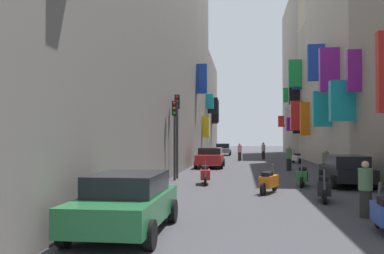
# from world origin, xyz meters

# --- Properties ---
(ground_plane) EXTENTS (140.00, 140.00, 0.00)m
(ground_plane) POSITION_xyz_m (0.00, 30.00, 0.00)
(ground_plane) COLOR #38383D
(building_left_near) EXTENTS (6.94, 35.29, 18.42)m
(building_left_near) POSITION_xyz_m (-8.00, 17.65, 9.21)
(building_left_near) COLOR slate
(building_left_near) RESTS_ON ground
(building_left_mid_a) EXTENTS (7.13, 8.28, 20.61)m
(building_left_mid_a) POSITION_xyz_m (-7.99, 39.44, 10.30)
(building_left_mid_a) COLOR slate
(building_left_mid_a) RESTS_ON ground
(building_left_mid_b) EXTENTS (6.91, 16.42, 12.44)m
(building_left_mid_b) POSITION_xyz_m (-7.99, 51.78, 6.22)
(building_left_mid_b) COLOR slate
(building_left_mid_b) RESTS_ON ground
(building_right_mid_b) EXTENTS (7.25, 16.49, 18.48)m
(building_right_mid_b) POSITION_xyz_m (7.99, 29.33, 9.22)
(building_right_mid_b) COLOR #BCB29E
(building_right_mid_b) RESTS_ON ground
(building_right_mid_c) EXTENTS (7.36, 4.88, 13.53)m
(building_right_mid_c) POSITION_xyz_m (7.95, 40.03, 6.76)
(building_right_mid_c) COLOR #BCB29E
(building_right_mid_c) RESTS_ON ground
(building_right_far) EXTENTS (6.95, 17.54, 20.39)m
(building_right_far) POSITION_xyz_m (7.99, 51.23, 10.19)
(building_right_far) COLOR #9E9384
(building_right_far) RESTS_ON ground
(parked_car_red) EXTENTS (2.00, 4.31, 1.44)m
(parked_car_red) POSITION_xyz_m (-3.49, 26.51, 0.76)
(parked_car_red) COLOR #B21E1E
(parked_car_red) RESTS_ON ground
(parked_car_grey) EXTENTS (1.95, 4.08, 1.44)m
(parked_car_grey) POSITION_xyz_m (-3.51, 47.21, 0.75)
(parked_car_grey) COLOR slate
(parked_car_grey) RESTS_ON ground
(parked_car_green) EXTENTS (1.93, 3.97, 1.36)m
(parked_car_green) POSITION_xyz_m (-3.84, 5.77, 0.73)
(parked_car_green) COLOR #236638
(parked_car_green) RESTS_ON ground
(parked_car_black) EXTENTS (1.84, 4.15, 1.39)m
(parked_car_black) POSITION_xyz_m (3.55, 15.92, 0.73)
(parked_car_black) COLOR black
(parked_car_black) RESTS_ON ground
(scooter_orange) EXTENTS (0.85, 1.89, 1.13)m
(scooter_orange) POSITION_xyz_m (-0.12, 12.97, 0.46)
(scooter_orange) COLOR orange
(scooter_orange) RESTS_ON ground
(scooter_red) EXTENTS (0.56, 1.94, 1.13)m
(scooter_red) POSITION_xyz_m (-2.90, 15.82, 0.46)
(scooter_red) COLOR red
(scooter_red) RESTS_ON ground
(scooter_white) EXTENTS (0.72, 1.82, 1.13)m
(scooter_white) POSITION_xyz_m (3.39, 31.94, 0.46)
(scooter_white) COLOR silver
(scooter_white) RESTS_ON ground
(scooter_green) EXTENTS (0.64, 1.75, 1.13)m
(scooter_green) POSITION_xyz_m (1.53, 15.47, 0.46)
(scooter_green) COLOR #287F3D
(scooter_green) RESTS_ON ground
(scooter_black) EXTENTS (0.59, 1.80, 1.13)m
(scooter_black) POSITION_xyz_m (1.63, 11.13, 0.46)
(scooter_black) COLOR black
(scooter_black) RESTS_ON ground
(pedestrian_crossing) EXTENTS (0.42, 0.42, 1.71)m
(pedestrian_crossing) POSITION_xyz_m (0.96, 38.17, 0.85)
(pedestrian_crossing) COLOR black
(pedestrian_crossing) RESTS_ON ground
(pedestrian_near_left) EXTENTS (0.45, 0.45, 1.56)m
(pedestrian_near_left) POSITION_xyz_m (3.49, 20.24, 0.77)
(pedestrian_near_left) COLOR #272727
(pedestrian_near_left) RESTS_ON ground
(pedestrian_near_right) EXTENTS (0.48, 0.48, 1.56)m
(pedestrian_near_right) POSITION_xyz_m (2.20, 8.30, 0.77)
(pedestrian_near_right) COLOR #262626
(pedestrian_near_right) RESTS_ON ground
(pedestrian_mid_street) EXTENTS (0.42, 0.42, 1.67)m
(pedestrian_mid_street) POSITION_xyz_m (1.90, 24.10, 0.83)
(pedestrian_mid_street) COLOR black
(pedestrian_mid_street) RESTS_ON ground
(pedestrian_far_away) EXTENTS (0.46, 0.46, 1.67)m
(pedestrian_far_away) POSITION_xyz_m (-1.39, 35.33, 0.83)
(pedestrian_far_away) COLOR #252525
(pedestrian_far_away) RESTS_ON ground
(traffic_light_near_corner) EXTENTS (0.26, 0.34, 4.50)m
(traffic_light_near_corner) POSITION_xyz_m (-4.63, 18.26, 3.05)
(traffic_light_near_corner) COLOR #2D2D2D
(traffic_light_near_corner) RESTS_ON ground
(traffic_light_far_corner) EXTENTS (0.26, 0.34, 4.08)m
(traffic_light_far_corner) POSITION_xyz_m (-4.60, 17.23, 2.79)
(traffic_light_far_corner) COLOR #2D2D2D
(traffic_light_far_corner) RESTS_ON ground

